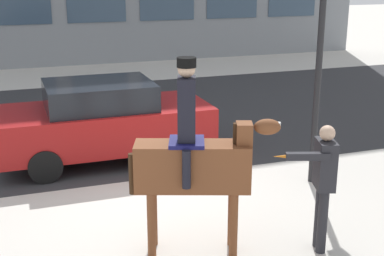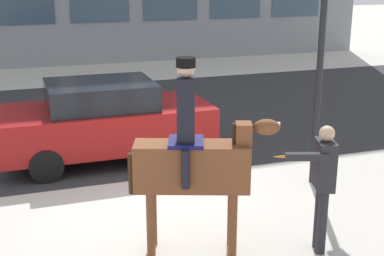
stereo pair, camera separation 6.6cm
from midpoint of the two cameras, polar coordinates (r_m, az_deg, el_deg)
The scene contains 6 objects.
ground_plane at distance 9.20m, azimuth -4.50°, elevation -6.63°, with size 80.00×80.00×0.00m, color beige.
road_surface at distance 13.61m, azimuth -9.52°, elevation 0.96°, with size 25.79×8.50×0.01m.
mounted_horse_lead at distance 6.82m, azimuth 0.54°, elevation -3.40°, with size 1.85×0.92×2.60m.
pedestrian_bystander at distance 7.13m, azimuth 14.02°, elevation -5.29°, with size 0.91×0.45×1.73m.
street_car_near_lane at distance 10.52m, azimuth -9.01°, elevation 0.85°, with size 4.01×1.89×1.56m.
traffic_light at distance 9.13m, azimuth 13.98°, elevation 9.89°, with size 0.24×0.29×3.91m.
Camera 2 is at (-2.01, -8.22, 3.62)m, focal length 50.00 mm.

